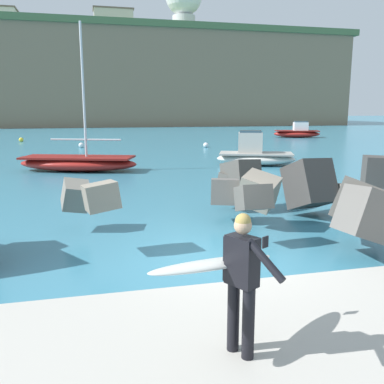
% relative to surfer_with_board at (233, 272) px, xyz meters
% --- Properties ---
extents(ground_plane, '(400.00, 400.00, 0.00)m').
position_rel_surfer_with_board_xyz_m(ground_plane, '(1.02, 3.86, -1.28)').
color(ground_plane, teal).
extents(walkway_path, '(48.00, 4.40, 0.24)m').
position_rel_surfer_with_board_xyz_m(walkway_path, '(1.02, -0.14, -1.16)').
color(walkway_path, '#B2ADA3').
rests_on(walkway_path, ground).
extents(breakwater_jetty, '(30.19, 7.91, 2.39)m').
position_rel_surfer_with_board_xyz_m(breakwater_jetty, '(1.25, 6.02, -0.26)').
color(breakwater_jetty, '#605B56').
rests_on(breakwater_jetty, ground).
extents(surfer_with_board, '(2.01, 1.50, 1.78)m').
position_rel_surfer_with_board_xyz_m(surfer_with_board, '(0.00, 0.00, 0.00)').
color(surfer_with_board, black).
rests_on(surfer_with_board, walkway_path).
extents(boat_near_centre, '(6.61, 3.98, 7.52)m').
position_rel_surfer_with_board_xyz_m(boat_near_centre, '(-2.25, 18.38, -0.83)').
color(boat_near_centre, maroon).
rests_on(boat_near_centre, ground).
extents(boat_near_right, '(5.00, 3.58, 2.02)m').
position_rel_surfer_with_board_xyz_m(boat_near_right, '(7.74, 18.49, -0.67)').
color(boat_near_right, beige).
rests_on(boat_near_right, ground).
extents(boat_mid_left, '(5.72, 3.65, 1.89)m').
position_rel_surfer_with_board_xyz_m(boat_mid_left, '(22.08, 40.78, -0.68)').
color(boat_mid_left, maroon).
rests_on(boat_mid_left, ground).
extents(mooring_buoy_inner, '(0.44, 0.44, 0.44)m').
position_rel_surfer_with_board_xyz_m(mooring_buoy_inner, '(-2.33, 32.68, -1.06)').
color(mooring_buoy_inner, silver).
rests_on(mooring_buoy_inner, ground).
extents(mooring_buoy_middle, '(0.44, 0.44, 0.44)m').
position_rel_surfer_with_board_xyz_m(mooring_buoy_middle, '(8.04, 30.28, -1.06)').
color(mooring_buoy_middle, silver).
rests_on(mooring_buoy_middle, ground).
extents(mooring_buoy_outer, '(0.44, 0.44, 0.44)m').
position_rel_surfer_with_board_xyz_m(mooring_buoy_outer, '(-8.36, 41.05, -1.06)').
color(mooring_buoy_outer, yellow).
rests_on(mooring_buoy_outer, ground).
extents(headland_bluff, '(110.96, 36.08, 19.18)m').
position_rel_surfer_with_board_xyz_m(headland_bluff, '(-3.04, 92.58, 8.33)').
color(headland_bluff, '#847056').
rests_on(headland_bluff, ground).
extents(radar_dome, '(7.43, 7.43, 10.41)m').
position_rel_surfer_with_board_xyz_m(radar_dome, '(18.32, 84.91, 23.88)').
color(radar_dome, silver).
rests_on(radar_dome, headland_bluff).
extents(station_building_west, '(8.38, 4.33, 4.78)m').
position_rel_surfer_with_board_xyz_m(station_building_west, '(4.38, 90.45, 20.31)').
color(station_building_west, beige).
rests_on(station_building_west, headland_bluff).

